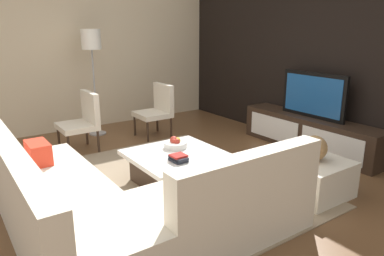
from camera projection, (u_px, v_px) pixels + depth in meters
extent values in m
plane|color=brown|center=(174.00, 189.00, 4.16)|extent=(14.00, 14.00, 0.00)
cube|color=black|center=(330.00, 54.00, 5.28)|extent=(6.40, 0.12, 2.80)
cube|color=beige|center=(86.00, 49.00, 6.41)|extent=(0.12, 5.20, 2.80)
cube|color=gray|center=(170.00, 185.00, 4.24)|extent=(3.12, 2.59, 0.01)
cube|color=#332319|center=(310.00, 133.00, 5.42)|extent=(2.24, 0.46, 0.50)
cube|color=white|center=(273.00, 128.00, 5.70)|extent=(0.95, 0.01, 0.35)
cube|color=white|center=(331.00, 145.00, 4.89)|extent=(0.95, 0.01, 0.35)
cube|color=black|center=(313.00, 95.00, 5.27)|extent=(1.06, 0.05, 0.66)
cube|color=#194C8C|center=(312.00, 95.00, 5.25)|extent=(0.95, 0.01, 0.55)
cube|color=beige|center=(63.00, 210.00, 3.23)|extent=(2.46, 0.85, 0.44)
cube|color=beige|center=(15.00, 175.00, 2.93)|extent=(2.46, 0.18, 0.41)
cube|color=beige|center=(222.00, 210.00, 3.24)|extent=(0.85, 1.49, 0.44)
cube|color=beige|center=(251.00, 178.00, 2.86)|extent=(0.18, 1.49, 0.41)
cube|color=red|center=(38.00, 153.00, 3.72)|extent=(0.36, 0.20, 0.22)
cube|color=red|center=(254.00, 174.00, 3.38)|extent=(0.60, 0.44, 0.06)
cube|color=#332319|center=(177.00, 171.00, 4.25)|extent=(0.81, 0.82, 0.33)
cube|color=white|center=(177.00, 155.00, 4.20)|extent=(1.01, 1.03, 0.05)
cylinder|color=#332319|center=(59.00, 137.00, 5.43)|extent=(0.04, 0.04, 0.38)
cylinder|color=#332319|center=(69.00, 146.00, 5.05)|extent=(0.04, 0.04, 0.38)
cylinder|color=#332319|center=(87.00, 133.00, 5.67)|extent=(0.04, 0.04, 0.38)
cylinder|color=#332319|center=(98.00, 140.00, 5.29)|extent=(0.04, 0.04, 0.38)
cube|color=beige|center=(77.00, 126.00, 5.31)|extent=(0.56, 0.51, 0.08)
cube|color=beige|center=(90.00, 107.00, 5.36)|extent=(0.56, 0.08, 0.45)
cylinder|color=#A5A5AA|center=(98.00, 133.00, 6.27)|extent=(0.28, 0.28, 0.02)
cylinder|color=#A5A5AA|center=(95.00, 92.00, 6.07)|extent=(0.03, 0.03, 1.41)
cylinder|color=white|center=(91.00, 39.00, 5.84)|extent=(0.31, 0.31, 0.32)
cube|color=beige|center=(312.00, 177.00, 3.98)|extent=(0.70, 0.70, 0.40)
cylinder|color=silver|center=(175.00, 145.00, 4.38)|extent=(0.28, 0.28, 0.07)
sphere|color=#B23326|center=(177.00, 142.00, 4.34)|extent=(0.07, 0.07, 0.07)
sphere|color=gold|center=(177.00, 140.00, 4.38)|extent=(0.08, 0.08, 0.08)
sphere|color=#B23326|center=(174.00, 140.00, 4.39)|extent=(0.10, 0.10, 0.10)
sphere|color=#B23326|center=(174.00, 141.00, 4.35)|extent=(0.07, 0.07, 0.07)
cylinder|color=#332319|center=(135.00, 124.00, 6.14)|extent=(0.04, 0.04, 0.38)
cylinder|color=#332319|center=(148.00, 131.00, 5.78)|extent=(0.04, 0.04, 0.38)
cylinder|color=#332319|center=(157.00, 121.00, 6.38)|extent=(0.04, 0.04, 0.38)
cylinder|color=#332319|center=(171.00, 126.00, 6.02)|extent=(0.04, 0.04, 0.38)
cube|color=beige|center=(152.00, 114.00, 6.03)|extent=(0.54, 0.52, 0.08)
cube|color=beige|center=(163.00, 97.00, 6.08)|extent=(0.54, 0.08, 0.45)
sphere|color=#997247|center=(314.00, 148.00, 3.89)|extent=(0.27, 0.27, 0.27)
cube|color=#1E232D|center=(178.00, 160.00, 3.95)|extent=(0.19, 0.15, 0.03)
cube|color=#1E232D|center=(178.00, 157.00, 3.94)|extent=(0.22, 0.13, 0.03)
cube|color=maroon|center=(178.00, 156.00, 3.93)|extent=(0.15, 0.16, 0.02)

